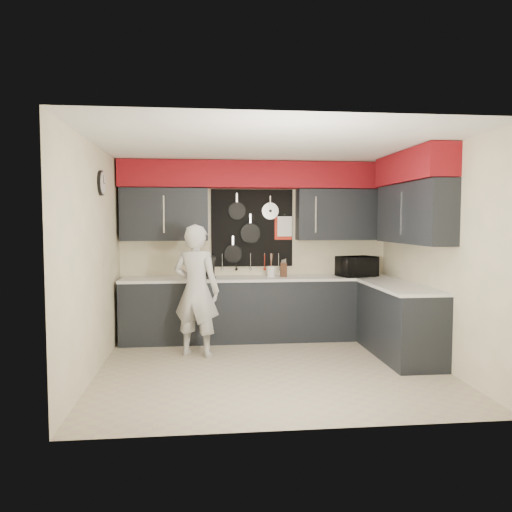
{
  "coord_description": "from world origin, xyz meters",
  "views": [
    {
      "loc": [
        -0.79,
        -5.71,
        1.73
      ],
      "look_at": [
        -0.12,
        0.5,
        1.29
      ],
      "focal_mm": 35.0,
      "sensor_mm": 36.0,
      "label": 1
    }
  ],
  "objects": [
    {
      "name": "person",
      "position": [
        -0.88,
        0.66,
        0.84
      ],
      "size": [
        0.73,
        0.62,
        1.69
      ],
      "primitive_type": "imported",
      "rotation": [
        0.0,
        0.0,
        2.74
      ],
      "color": "beige",
      "rests_on": "ground"
    },
    {
      "name": "knife_block",
      "position": [
        0.38,
        1.43,
        1.02
      ],
      "size": [
        0.09,
        0.09,
        0.2
      ],
      "primitive_type": "cube",
      "rotation": [
        0.0,
        0.0,
        -0.04
      ],
      "color": "#3B1D12",
      "rests_on": "base_cabinets"
    },
    {
      "name": "microwave",
      "position": [
        1.45,
        1.36,
        1.07
      ],
      "size": [
        0.61,
        0.5,
        0.3
      ],
      "primitive_type": "imported",
      "rotation": [
        0.0,
        0.0,
        0.29
      ],
      "color": "black",
      "rests_on": "base_cabinets"
    },
    {
      "name": "back_wall_assembly",
      "position": [
        0.01,
        1.6,
        2.01
      ],
      "size": [
        4.0,
        0.36,
        2.6
      ],
      "color": "#F6E3BE",
      "rests_on": "ground"
    },
    {
      "name": "coffee_maker",
      "position": [
        -0.71,
        1.41,
        1.08
      ],
      "size": [
        0.21,
        0.24,
        0.31
      ],
      "rotation": [
        0.0,
        0.0,
        0.21
      ],
      "color": "black",
      "rests_on": "base_cabinets"
    },
    {
      "name": "right_wall_assembly",
      "position": [
        1.85,
        0.26,
        1.94
      ],
      "size": [
        0.36,
        3.5,
        2.6
      ],
      "color": "#F6E3BE",
      "rests_on": "ground"
    },
    {
      "name": "utensil_crock",
      "position": [
        0.2,
        1.43,
        1.0
      ],
      "size": [
        0.12,
        0.12,
        0.16
      ],
      "primitive_type": "cylinder",
      "color": "white",
      "rests_on": "base_cabinets"
    },
    {
      "name": "base_cabinets",
      "position": [
        0.49,
        1.13,
        0.46
      ],
      "size": [
        3.95,
        2.2,
        0.92
      ],
      "color": "black",
      "rests_on": "ground"
    },
    {
      "name": "left_wall_assembly",
      "position": [
        -1.99,
        0.02,
        1.33
      ],
      "size": [
        0.05,
        3.5,
        2.6
      ],
      "color": "#F6E3BE",
      "rests_on": "ground"
    },
    {
      "name": "ground",
      "position": [
        0.0,
        0.0,
        0.0
      ],
      "size": [
        4.0,
        4.0,
        0.0
      ],
      "primitive_type": "plane",
      "color": "tan",
      "rests_on": "ground"
    }
  ]
}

